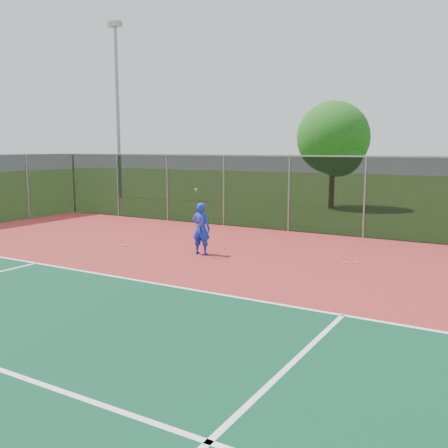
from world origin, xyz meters
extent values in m
plane|color=#2E5017|center=(0.00, 0.00, 0.00)|extent=(120.00, 120.00, 0.00)
cube|color=maroon|center=(0.00, 2.00, 0.01)|extent=(30.00, 20.00, 0.02)
cube|color=white|center=(2.00, 3.00, 0.03)|extent=(22.00, 0.10, 0.00)
cube|color=white|center=(2.00, -2.00, 0.03)|extent=(18.00, 0.10, 0.00)
cube|color=black|center=(0.00, 12.00, 1.52)|extent=(30.00, 0.04, 3.00)
cube|color=gray|center=(0.00, 12.00, 3.02)|extent=(30.00, 0.06, 0.06)
imported|color=#1633D0|center=(-3.59, 6.49, 0.83)|extent=(0.64, 0.47, 1.63)
cylinder|color=black|center=(-3.44, 6.24, 0.85)|extent=(0.03, 0.15, 0.27)
torus|color=#A51414|center=(-3.44, 6.14, 1.15)|extent=(0.30, 0.13, 0.29)
sphere|color=yellow|center=(-3.84, 6.59, 2.04)|extent=(0.07, 0.07, 0.07)
sphere|color=yellow|center=(-3.36, 7.53, 0.06)|extent=(0.07, 0.07, 0.07)
sphere|color=yellow|center=(-10.30, 7.50, 0.06)|extent=(0.07, 0.07, 0.07)
sphere|color=yellow|center=(1.00, 7.63, 0.06)|extent=(0.07, 0.07, 0.07)
sphere|color=yellow|center=(-6.49, 6.26, 0.06)|extent=(0.07, 0.07, 0.07)
sphere|color=yellow|center=(0.69, 7.42, 0.06)|extent=(0.07, 0.07, 0.07)
cylinder|color=gray|center=(-18.47, 19.32, 5.56)|extent=(0.24, 0.24, 11.13)
cube|color=gray|center=(-18.47, 19.32, 11.30)|extent=(0.90, 0.40, 0.35)
cylinder|color=#3D2316|center=(-4.18, 20.92, 1.14)|extent=(0.30, 0.30, 2.27)
sphere|color=#195115|center=(-4.18, 20.92, 3.91)|extent=(4.04, 4.04, 4.04)
sphere|color=#195115|center=(-3.78, 20.62, 3.15)|extent=(2.77, 2.77, 2.77)
camera|label=1|loc=(4.75, -6.37, 3.29)|focal=40.00mm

